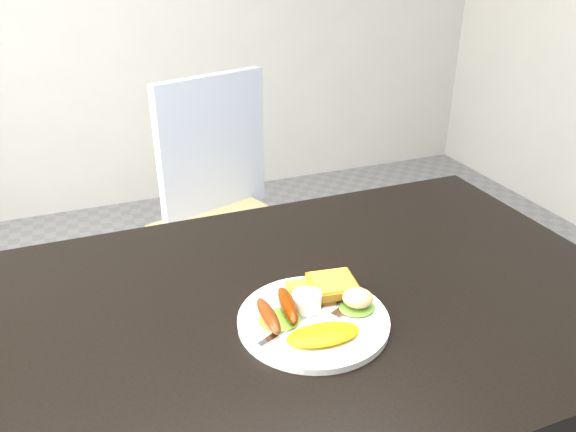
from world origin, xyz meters
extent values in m
cube|color=black|center=(0.00, 0.00, 0.73)|extent=(1.20, 0.80, 0.04)
cube|color=tan|center=(0.05, 0.83, 0.45)|extent=(0.53, 0.53, 0.05)
imported|color=#1C5085|center=(-0.08, 0.45, 0.77)|extent=(0.63, 0.51, 1.53)
cylinder|color=white|center=(-0.05, -0.07, 0.76)|extent=(0.26, 0.26, 0.01)
ellipsoid|color=#5E9428|center=(-0.10, -0.06, 0.77)|extent=(0.08, 0.08, 0.01)
ellipsoid|color=#498E20|center=(0.04, -0.08, 0.77)|extent=(0.07, 0.06, 0.01)
ellipsoid|color=#E7B109|center=(-0.05, -0.13, 0.77)|extent=(0.13, 0.07, 0.02)
ellipsoid|color=#5A2D0A|center=(-0.12, -0.07, 0.78)|extent=(0.03, 0.10, 0.03)
ellipsoid|color=#5A2C03|center=(-0.08, -0.05, 0.78)|extent=(0.04, 0.11, 0.03)
cylinder|color=white|center=(-0.05, -0.05, 0.78)|extent=(0.07, 0.07, 0.03)
cube|color=brown|center=(-0.02, -0.01, 0.77)|extent=(0.09, 0.09, 0.01)
cube|color=#99661D|center=(0.02, -0.02, 0.78)|extent=(0.09, 0.09, 0.01)
ellipsoid|color=beige|center=(0.04, -0.08, 0.79)|extent=(0.07, 0.07, 0.03)
cube|color=#ADAFB7|center=(-0.09, -0.08, 0.76)|extent=(0.14, 0.07, 0.00)
camera|label=1|loc=(-0.37, -0.79, 1.35)|focal=35.00mm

